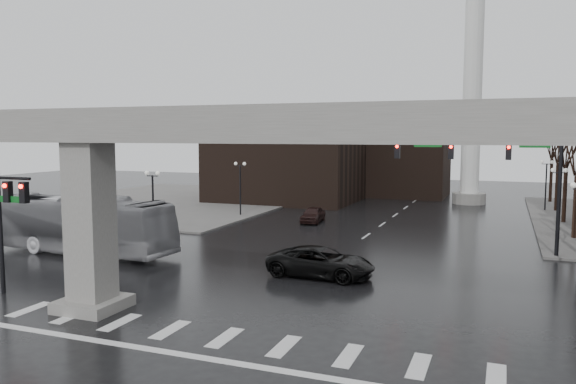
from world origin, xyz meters
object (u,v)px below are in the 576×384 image
Objects in this scene: pickup_truck at (321,262)px; far_car at (313,215)px; signal_mast_arm at (495,163)px; city_bus at (80,225)px.

pickup_truck is 1.43× the size of far_car.
signal_mast_arm is 3.00× the size of far_car.
signal_mast_arm reaches higher than pickup_truck.
pickup_truck is 16.34m from city_bus.
far_car is at bearing 22.80° from pickup_truck.
signal_mast_arm is 2.10× the size of pickup_truck.
signal_mast_arm is at bearing -64.75° from city_bus.
city_bus is at bearing -124.41° from far_car.
signal_mast_arm is at bearing -33.67° from far_car.
city_bus reaches higher than far_car.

